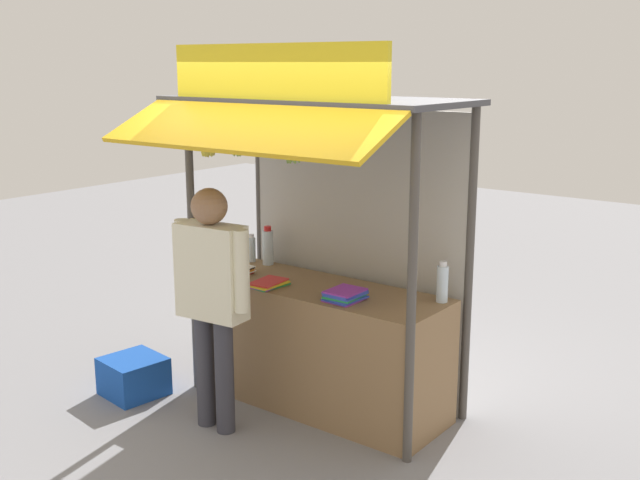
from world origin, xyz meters
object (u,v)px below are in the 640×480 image
vendor_person (212,287)px  banana_bunch_rightmost (208,145)px  water_bottle_center (268,247)px  water_bottle_back_left (442,283)px  magazine_stack_mid_left (268,284)px  banana_bunch_leftmost (237,147)px  banana_bunch_inner_left (262,144)px  magazine_stack_far_left (345,295)px  banana_bunch_inner_right (292,151)px  water_bottle_mid_right (252,249)px  plastic_crate (134,376)px  magazine_stack_right (237,271)px

vendor_person → banana_bunch_rightmost: bearing=129.0°
water_bottle_center → water_bottle_back_left: size_ratio=1.11×
water_bottle_back_left → magazine_stack_mid_left: 1.26m
banana_bunch_leftmost → banana_bunch_inner_left: size_ratio=1.10×
banana_bunch_leftmost → banana_bunch_rightmost: same height
water_bottle_back_left → banana_bunch_leftmost: (-1.24, -0.66, 0.90)m
magazine_stack_far_left → banana_bunch_inner_right: 1.06m
water_bottle_mid_right → vendor_person: size_ratio=0.13×
water_bottle_mid_right → magazine_stack_mid_left: (0.58, -0.46, -0.09)m
magazine_stack_far_left → water_bottle_back_left: bearing=34.4°
water_bottle_back_left → magazine_stack_mid_left: bearing=-159.8°
magazine_stack_mid_left → banana_bunch_leftmost: banana_bunch_leftmost is taller
magazine_stack_mid_left → plastic_crate: 1.32m
plastic_crate → water_bottle_mid_right: bearing=70.2°
banana_bunch_inner_left → banana_bunch_rightmost: size_ratio=0.83×
plastic_crate → banana_bunch_inner_left: bearing=15.1°
water_bottle_center → banana_bunch_leftmost: 1.17m
magazine_stack_far_left → magazine_stack_mid_left: 0.64m
magazine_stack_right → banana_bunch_inner_left: 1.21m
banana_bunch_inner_left → banana_bunch_rightmost: same height
magazine_stack_right → magazine_stack_mid_left: size_ratio=0.84×
banana_bunch_leftmost → vendor_person: bearing=-85.0°
plastic_crate → banana_bunch_rightmost: bearing=27.1°
water_bottle_back_left → vendor_person: size_ratio=0.17×
plastic_crate → magazine_stack_right: bearing=48.4°
water_bottle_mid_right → plastic_crate: (-0.35, -0.98, -0.87)m
magazine_stack_mid_left → vendor_person: size_ratio=0.18×
water_bottle_mid_right → plastic_crate: water_bottle_mid_right is taller
water_bottle_mid_right → banana_bunch_inner_left: banana_bunch_inner_left is taller
vendor_person → plastic_crate: 1.25m
magazine_stack_right → banana_bunch_rightmost: bearing=-81.7°
magazine_stack_right → plastic_crate: (-0.54, -0.61, -0.79)m
magazine_stack_right → banana_bunch_rightmost: 1.04m
water_bottle_mid_right → banana_bunch_inner_left: size_ratio=0.95×
banana_bunch_rightmost → vendor_person: 1.01m
water_bottle_back_left → banana_bunch_rightmost: banana_bunch_rightmost is taller
magazine_stack_mid_left → banana_bunch_leftmost: bearing=-105.3°
water_bottle_mid_right → banana_bunch_inner_right: (1.00, -0.69, 0.93)m
magazine_stack_mid_left → vendor_person: vendor_person is taller
water_bottle_center → magazine_stack_mid_left: 0.63m
magazine_stack_far_left → banana_bunch_leftmost: (-0.70, -0.29, 0.99)m
water_bottle_center → banana_bunch_rightmost: banana_bunch_rightmost is taller
water_bottle_mid_right → magazine_stack_far_left: (1.22, -0.39, -0.07)m
banana_bunch_inner_right → water_bottle_mid_right: bearing=145.6°
banana_bunch_inner_left → vendor_person: size_ratio=0.14×
banana_bunch_rightmost → plastic_crate: 1.90m
magazine_stack_mid_left → vendor_person: (-0.03, -0.53, 0.09)m
water_bottle_mid_right → banana_bunch_rightmost: (0.23, -0.68, 0.91)m
banana_bunch_inner_right → magazine_stack_mid_left: bearing=151.7°
water_bottle_center → banana_bunch_rightmost: bearing=-84.8°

